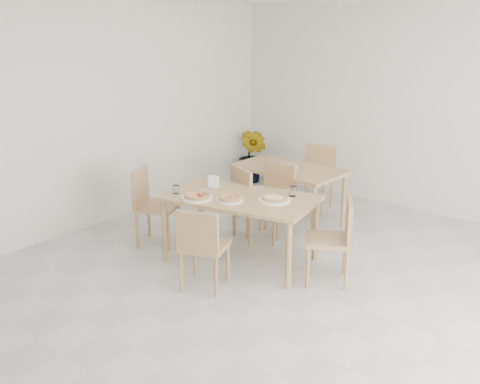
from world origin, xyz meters
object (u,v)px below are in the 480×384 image
Objects in this scene: pizza_pepperoni at (197,196)px; chair_back_n at (317,173)px; pizza_margherita at (230,198)px; chair_west at (150,201)px; plate_mushroom at (275,200)px; napkin_holder at (213,182)px; main_table at (240,203)px; chair_east at (336,234)px; pizza_mushroom at (275,198)px; plate_empty at (287,166)px; tumbler_a at (293,191)px; second_table at (289,174)px; chair_south at (202,243)px; chair_back_s at (250,198)px; plate_margherita at (230,200)px; chair_north at (274,195)px; potted_plant at (253,156)px; plate_pepperoni at (197,198)px; tumbler_b at (176,189)px.

chair_back_n is (-0.04, 2.45, -0.27)m from pizza_pepperoni.
chair_west is at bearing -175.75° from pizza_margherita.
plate_mushroom is 2.42× the size of napkin_holder.
chair_east reaches higher than main_table.
pizza_mushroom reaches higher than plate_empty.
plate_mushroom is at bearing -100.51° from tumbler_a.
second_table is (-0.67, 1.23, -0.10)m from plate_mushroom.
chair_east is 1.77m from second_table.
chair_south is at bearing -139.48° from chair_west.
chair_east is 1.43m from chair_back_s.
chair_east reaches higher than plate_margherita.
chair_north is 0.57m from plate_empty.
tumbler_a is at bearing 0.39° from napkin_holder.
napkin_holder is at bearing 152.42° from plate_margherita.
second_table is (-0.72, 0.97, -0.14)m from tumbler_a.
main_table is at bearing -54.22° from potted_plant.
main_table is 1.95× the size of chair_north.
chair_back_n reaches higher than pizza_mushroom.
chair_south is 0.67m from pizza_margherita.
chair_back_s is (0.83, 0.84, -0.00)m from chair_west.
chair_south reaches higher than main_table.
chair_south is at bearing -102.91° from tumbler_a.
tumbler_a is (1.57, 0.65, 0.27)m from chair_west.
plate_pepperoni is at bearing -65.44° from chair_south.
chair_west reaches higher than tumbler_b.
second_table is at bearing 89.83° from pizza_pepperoni.
pizza_margherita is at bearing -48.65° from napkin_holder.
chair_north is at bearing 83.59° from pizza_pepperoni.
potted_plant is (-1.53, 1.18, -0.21)m from second_table.
tumbler_a reaches higher than main_table.
chair_north reaches higher than chair_back_n.
tumbler_b is at bearing -163.62° from pizza_margherita.
tumbler_a is 0.12× the size of chair_back_n.
napkin_holder reaches higher than main_table.
pizza_pepperoni is 1.69m from plate_empty.
plate_margherita is 2.76× the size of tumbler_a.
plate_margherita is at bearing -94.64° from chair_back_n.
tumbler_b reaches higher than pizza_margherita.
tumbler_a is at bearing 53.73° from pizza_margherita.
chair_back_s reaches higher than napkin_holder.
plate_margherita is 1.04× the size of plate_empty.
plate_mushroom is (1.52, 0.39, 0.23)m from chair_west.
main_table is at bearing 139.89° from chair_back_s.
tumbler_b is at bearing -102.55° from chair_east.
plate_mushroom is 1.41m from plate_empty.
plate_empty is at bearing 91.19° from main_table.
plate_mushroom is 0.99× the size of pizza_mushroom.
pizza_mushroom is 2.12m from chair_back_n.
potted_plant is at bearing 141.55° from plate_empty.
napkin_holder is 0.16× the size of potted_plant.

